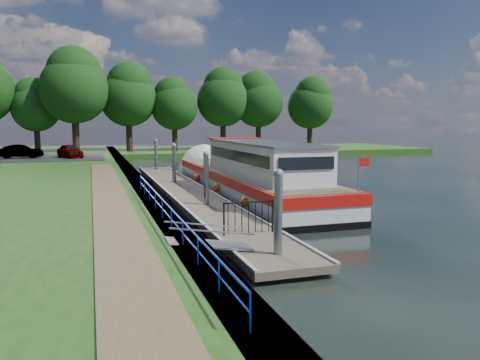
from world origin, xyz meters
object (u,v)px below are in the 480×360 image
object	(u,v)px
pontoon	(188,195)
car_b	(21,152)
barge	(245,176)
car_a	(70,151)

from	to	relation	value
pontoon	car_b	size ratio (longest dim) A/B	7.49
pontoon	car_b	bearing A→B (deg)	116.17
pontoon	barge	world-z (taller)	barge
pontoon	barge	xyz separation A→B (m)	(3.60, 0.53, 0.90)
barge	pontoon	bearing A→B (deg)	-171.55
barge	car_a	xyz separation A→B (m)	(-10.79, 22.78, 0.42)
barge	car_a	bearing A→B (deg)	115.35
pontoon	car_b	world-z (taller)	car_b
car_a	pontoon	bearing A→B (deg)	-94.76
car_a	car_b	size ratio (longest dim) A/B	0.98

